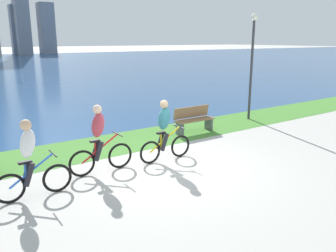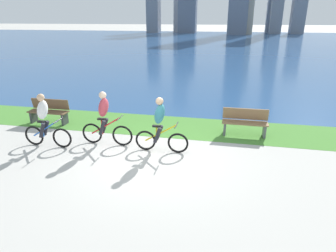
# 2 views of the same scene
# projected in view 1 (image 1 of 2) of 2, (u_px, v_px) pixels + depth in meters

# --- Properties ---
(ground_plane) EXTENTS (300.00, 300.00, 0.00)m
(ground_plane) POSITION_uv_depth(u_px,v_px,m) (172.00, 168.00, 8.78)
(ground_plane) COLOR #B2AFA8
(grass_strip_bayside) EXTENTS (120.00, 2.24, 0.01)m
(grass_strip_bayside) POSITION_uv_depth(u_px,v_px,m) (123.00, 142.00, 10.96)
(grass_strip_bayside) COLOR #478433
(grass_strip_bayside) RESTS_ON ground
(cyclist_lead) EXTENTS (1.61, 0.52, 1.66)m
(cyclist_lead) POSITION_uv_depth(u_px,v_px,m) (165.00, 131.00, 9.11)
(cyclist_lead) COLOR black
(cyclist_lead) RESTS_ON ground
(cyclist_trailing) EXTENTS (1.66, 0.52, 1.70)m
(cyclist_trailing) POSITION_uv_depth(u_px,v_px,m) (99.00, 140.00, 8.27)
(cyclist_trailing) COLOR black
(cyclist_trailing) RESTS_ON ground
(cyclist_distant_rear) EXTENTS (1.58, 0.52, 1.67)m
(cyclist_distant_rear) POSITION_uv_depth(u_px,v_px,m) (30.00, 160.00, 6.92)
(cyclist_distant_rear) COLOR black
(cyclist_distant_rear) RESTS_ON ground
(bench_near_path) EXTENTS (1.50, 0.47, 0.90)m
(bench_near_path) POSITION_uv_depth(u_px,v_px,m) (194.00, 119.00, 12.06)
(bench_near_path) COLOR olive
(bench_near_path) RESTS_ON ground
(lamppost_tall) EXTENTS (0.28, 0.28, 4.16)m
(lamppost_tall) POSITION_uv_depth(u_px,v_px,m) (252.00, 52.00, 13.49)
(lamppost_tall) COLOR #38383D
(lamppost_tall) RESTS_ON ground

